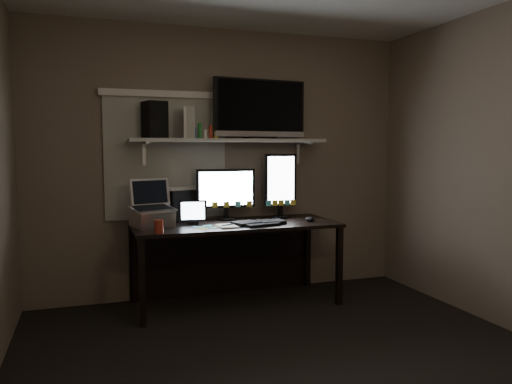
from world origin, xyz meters
name	(u,v)px	position (x,y,z in m)	size (l,w,h in m)	color
floor	(300,369)	(0.00, 0.00, 0.00)	(3.60, 3.60, 0.00)	black
back_wall	(224,163)	(0.00, 1.80, 1.25)	(3.60, 3.60, 0.00)	#786756
window_blinds	(166,158)	(-0.55, 1.79, 1.30)	(1.10, 0.02, 1.10)	beige
desk	(232,240)	(0.00, 1.55, 0.55)	(1.80, 0.75, 0.73)	black
wall_shelf	(229,140)	(0.00, 1.62, 1.46)	(1.80, 0.35, 0.03)	#BCBCB7
monitor_landscape	(226,194)	(-0.03, 1.64, 0.97)	(0.55, 0.06, 0.48)	black
monitor_portrait	(280,185)	(0.50, 1.61, 1.04)	(0.31, 0.06, 0.62)	black
keyboard	(259,222)	(0.18, 1.30, 0.74)	(0.47, 0.18, 0.03)	black
mouse	(310,219)	(0.67, 1.30, 0.75)	(0.08, 0.12, 0.04)	black
notepad	(227,226)	(-0.13, 1.24, 0.74)	(0.15, 0.21, 0.01)	beige
tablet	(193,212)	(-0.38, 1.47, 0.84)	(0.24, 0.10, 0.21)	black
file_sorter	(182,205)	(-0.43, 1.67, 0.88)	(0.24, 0.11, 0.31)	black
laptop	(152,204)	(-0.73, 1.43, 0.93)	(0.35, 0.29, 0.40)	silver
cup	(159,227)	(-0.72, 1.11, 0.78)	(0.07, 0.07, 0.11)	maroon
sticky_notes	(211,227)	(-0.26, 1.28, 0.73)	(0.31, 0.22, 0.00)	yellow
tv	(260,109)	(0.31, 1.65, 1.76)	(0.92, 0.17, 0.55)	black
game_console	(188,123)	(-0.38, 1.61, 1.62)	(0.07, 0.23, 0.27)	silver
speaker	(155,120)	(-0.67, 1.62, 1.64)	(0.17, 0.21, 0.32)	black
bottles	(202,131)	(-0.26, 1.59, 1.55)	(0.21, 0.05, 0.14)	#A50F0C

